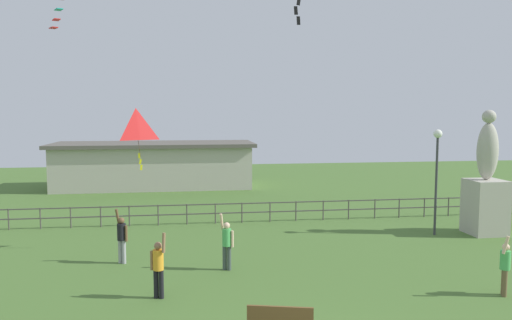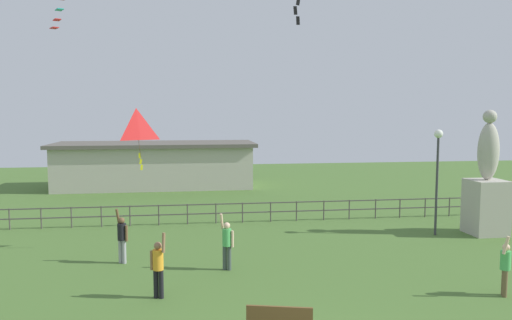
% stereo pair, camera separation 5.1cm
% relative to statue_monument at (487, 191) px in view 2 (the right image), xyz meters
% --- Properties ---
extents(statue_monument, '(1.45, 1.45, 5.28)m').
position_rel_statue_monument_xyz_m(statue_monument, '(0.00, 0.00, 0.00)').
color(statue_monument, '#B2AD9E').
rests_on(statue_monument, ground_plane).
extents(lamppost, '(0.36, 0.36, 4.47)m').
position_rel_statue_monument_xyz_m(lamppost, '(-2.20, 0.11, 1.40)').
color(lamppost, '#38383D').
rests_on(lamppost, ground_plane).
extents(person_0, '(0.46, 0.35, 1.89)m').
position_rel_statue_monument_xyz_m(person_0, '(-13.42, -5.59, -0.90)').
color(person_0, black).
rests_on(person_0, ground_plane).
extents(person_1, '(0.44, 0.41, 1.88)m').
position_rel_statue_monument_xyz_m(person_1, '(-14.83, -2.11, -0.90)').
color(person_1, '#99999E').
rests_on(person_1, ground_plane).
extents(person_2, '(0.46, 0.39, 1.87)m').
position_rel_statue_monument_xyz_m(person_2, '(-11.32, -3.35, -0.91)').
color(person_2, '#3F4C47').
rests_on(person_2, ground_plane).
extents(person_3, '(0.36, 0.44, 1.78)m').
position_rel_statue_monument_xyz_m(person_3, '(-3.73, -6.78, -0.96)').
color(person_3, brown).
rests_on(person_3, ground_plane).
extents(kite_3, '(1.15, 0.83, 2.28)m').
position_rel_statue_monument_xyz_m(kite_3, '(-14.42, -0.43, 2.83)').
color(kite_3, red).
extents(waterfront_railing, '(36.02, 0.06, 0.95)m').
position_rel_statue_monument_xyz_m(waterfront_railing, '(-10.54, 3.60, -1.23)').
color(waterfront_railing, '#4C4742').
rests_on(waterfront_railing, ground_plane).
extents(pavilion_building, '(13.64, 5.24, 3.08)m').
position_rel_statue_monument_xyz_m(pavilion_building, '(-14.75, 15.60, -0.29)').
color(pavilion_building, '#B7B2A3').
rests_on(pavilion_building, ground_plane).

